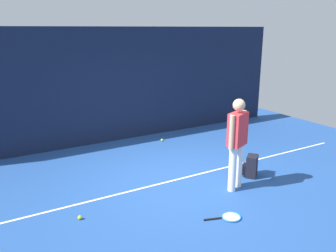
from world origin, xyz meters
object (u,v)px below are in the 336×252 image
at_px(tennis_ball_by_fence, 162,140).
at_px(tennis_racket, 229,217).
at_px(tennis_player, 237,139).
at_px(tennis_ball_near_player, 80,218).
at_px(backpack, 251,166).

bearing_deg(tennis_ball_by_fence, tennis_racket, -104.09).
xyz_separation_m(tennis_player, tennis_ball_near_player, (-2.82, 0.37, -0.93)).
bearing_deg(tennis_racket, backpack, 54.13).
height_order(tennis_player, tennis_ball_near_player, tennis_player).
height_order(backpack, tennis_ball_near_player, backpack).
relative_size(tennis_player, tennis_ball_by_fence, 25.76).
bearing_deg(tennis_ball_by_fence, tennis_player, -93.87).
bearing_deg(tennis_ball_by_fence, backpack, -81.40).
xyz_separation_m(tennis_player, tennis_ball_by_fence, (0.21, 3.14, -0.93)).
relative_size(backpack, tennis_ball_near_player, 6.67).
relative_size(tennis_racket, backpack, 1.45).
bearing_deg(backpack, tennis_racket, -2.41).
distance_m(tennis_racket, backpack, 1.76).
bearing_deg(tennis_ball_by_fence, tennis_ball_near_player, -137.65).
xyz_separation_m(tennis_racket, tennis_ball_near_player, (-2.05, 1.14, 0.02)).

